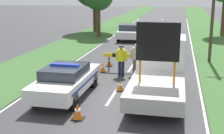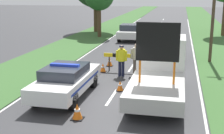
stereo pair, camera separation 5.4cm
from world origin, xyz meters
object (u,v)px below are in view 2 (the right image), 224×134
(traffic_cone_centre_front, at_px, (77,111))
(police_car, at_px, (66,80))
(pedestrian_civilian, at_px, (136,57))
(queued_car_suv_grey, at_px, (169,46))
(road_barrier, at_px, (130,57))
(traffic_cone_behind_barrier, at_px, (136,73))
(police_officer, at_px, (121,58))
(traffic_cone_lane_edge, at_px, (110,62))
(work_truck, at_px, (160,67))
(queued_car_van_white, at_px, (130,32))
(utility_pole, at_px, (214,7))
(traffic_cone_near_police, at_px, (120,86))
(traffic_cone_near_truck, at_px, (103,68))

(traffic_cone_centre_front, bearing_deg, police_car, 118.73)
(pedestrian_civilian, bearing_deg, queued_car_suv_grey, 71.22)
(road_barrier, xyz_separation_m, traffic_cone_behind_barrier, (0.49, -1.09, -0.60))
(traffic_cone_centre_front, bearing_deg, police_officer, 85.57)
(police_car, distance_m, traffic_cone_lane_edge, 5.97)
(work_truck, bearing_deg, traffic_cone_behind_barrier, -60.28)
(work_truck, bearing_deg, police_car, 18.55)
(police_officer, height_order, queued_car_van_white, police_officer)
(utility_pole, bearing_deg, queued_car_suv_grey, 160.81)
(work_truck, distance_m, utility_pole, 7.78)
(pedestrian_civilian, xyz_separation_m, queued_car_van_white, (-2.31, 12.19, -0.26))
(traffic_cone_near_police, xyz_separation_m, utility_pole, (4.57, 7.13, 3.33))
(pedestrian_civilian, bearing_deg, police_car, -121.79)
(traffic_cone_near_truck, relative_size, traffic_cone_behind_barrier, 0.97)
(traffic_cone_near_truck, height_order, utility_pole, utility_pole)
(traffic_cone_near_police, bearing_deg, road_barrier, 91.42)
(traffic_cone_centre_front, height_order, traffic_cone_behind_barrier, traffic_cone_centre_front)
(traffic_cone_near_police, relative_size, traffic_cone_lane_edge, 0.91)
(police_car, relative_size, pedestrian_civilian, 2.74)
(traffic_cone_lane_edge, bearing_deg, traffic_cone_near_police, -71.47)
(traffic_cone_near_police, distance_m, traffic_cone_lane_edge, 4.92)
(traffic_cone_behind_barrier, distance_m, traffic_cone_lane_edge, 2.96)
(police_car, height_order, pedestrian_civilian, pedestrian_civilian)
(pedestrian_civilian, height_order, traffic_cone_behind_barrier, pedestrian_civilian)
(pedestrian_civilian, distance_m, traffic_cone_near_police, 3.09)
(police_officer, relative_size, traffic_cone_lane_edge, 3.16)
(traffic_cone_centre_front, distance_m, queued_car_van_white, 18.76)
(traffic_cone_behind_barrier, xyz_separation_m, traffic_cone_lane_edge, (-1.96, 2.21, 0.00))
(police_car, distance_m, work_truck, 4.24)
(road_barrier, relative_size, traffic_cone_behind_barrier, 5.77)
(queued_car_suv_grey, bearing_deg, traffic_cone_centre_front, 76.45)
(traffic_cone_near_police, height_order, traffic_cone_lane_edge, traffic_cone_lane_edge)
(traffic_cone_near_truck, relative_size, queued_car_van_white, 0.13)
(road_barrier, distance_m, traffic_cone_centre_front, 7.17)
(police_car, xyz_separation_m, traffic_cone_behind_barrier, (2.55, 3.71, -0.49))
(police_car, distance_m, traffic_cone_behind_barrier, 4.53)
(police_officer, height_order, queued_car_suv_grey, police_officer)
(work_truck, xyz_separation_m, queued_car_van_white, (-3.77, 14.89, -0.40))
(traffic_cone_lane_edge, xyz_separation_m, queued_car_van_white, (-0.43, 10.50, 0.50))
(traffic_cone_near_police, xyz_separation_m, traffic_cone_lane_edge, (-1.56, 4.66, 0.03))
(queued_car_suv_grey, bearing_deg, traffic_cone_lane_edge, 44.29)
(traffic_cone_near_truck, bearing_deg, police_car, -96.77)
(road_barrier, height_order, traffic_cone_near_truck, road_barrier)
(traffic_cone_behind_barrier, bearing_deg, police_car, -124.53)
(traffic_cone_near_police, bearing_deg, work_truck, 8.81)
(traffic_cone_behind_barrier, xyz_separation_m, queued_car_van_white, (-2.39, 12.71, 0.50))
(traffic_cone_near_truck, xyz_separation_m, utility_pole, (6.20, 3.94, 3.31))
(pedestrian_civilian, distance_m, queued_car_suv_grey, 5.33)
(road_barrier, height_order, traffic_cone_centre_front, road_barrier)
(police_car, distance_m, road_barrier, 5.22)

